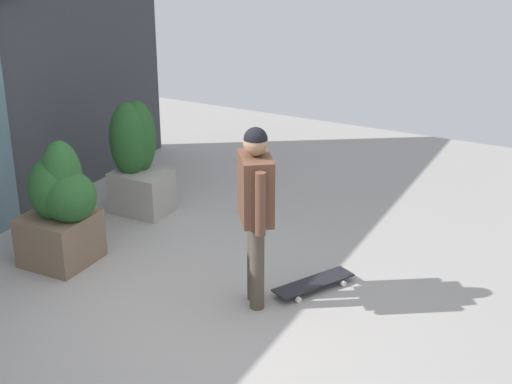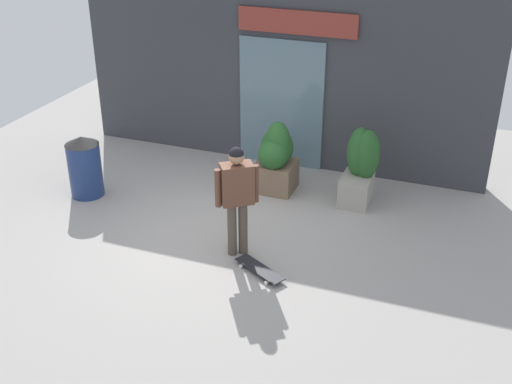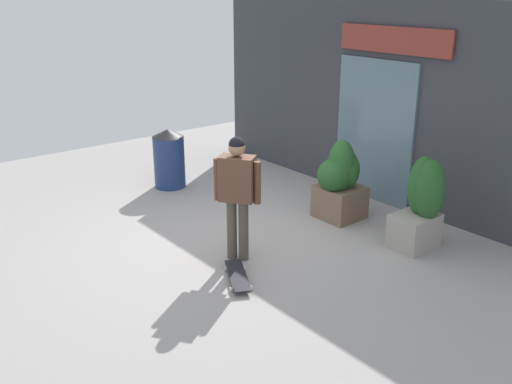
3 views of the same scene
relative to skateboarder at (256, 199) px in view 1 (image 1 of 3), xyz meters
name	(u,v)px [view 1 (image 1 of 3)]	position (x,y,z in m)	size (l,w,h in m)	color
ground_plane	(192,319)	(-0.51, 0.37, -1.02)	(12.00, 12.00, 0.00)	#9E9993
skateboarder	(256,199)	(0.00, 0.00, 0.00)	(0.52, 0.47, 1.66)	#4C4238
skateboard	(314,283)	(0.47, -0.37, -0.95)	(0.83, 0.59, 0.08)	black
planter_box_left	(136,157)	(1.28, 2.17, -0.37)	(0.56, 0.66, 1.28)	gray
planter_box_right	(61,204)	(-0.14, 2.06, -0.40)	(0.65, 0.74, 1.26)	brown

